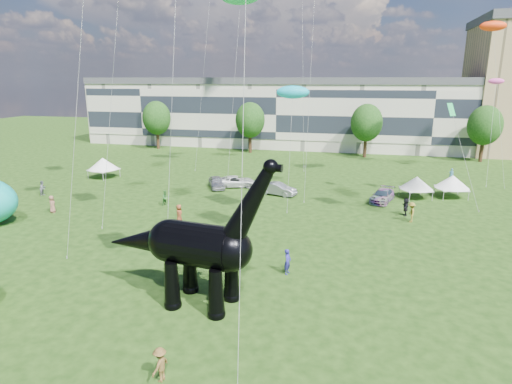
# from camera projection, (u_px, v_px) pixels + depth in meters

# --- Properties ---
(ground) EXTENTS (220.00, 220.00, 0.00)m
(ground) POSITION_uv_depth(u_px,v_px,m) (225.00, 311.00, 24.50)
(ground) COLOR #16330C
(ground) RESTS_ON ground
(terrace_row) EXTENTS (78.00, 11.00, 12.00)m
(terrace_row) POSITION_uv_depth(u_px,v_px,m) (281.00, 115.00, 83.02)
(terrace_row) COLOR beige
(terrace_row) RESTS_ON ground
(tree_far_left) EXTENTS (5.20, 5.20, 9.44)m
(tree_far_left) POSITION_uv_depth(u_px,v_px,m) (156.00, 115.00, 79.47)
(tree_far_left) COLOR #382314
(tree_far_left) RESTS_ON ground
(tree_mid_left) EXTENTS (5.20, 5.20, 9.44)m
(tree_mid_left) POSITION_uv_depth(u_px,v_px,m) (250.00, 117.00, 75.39)
(tree_mid_left) COLOR #382314
(tree_mid_left) RESTS_ON ground
(tree_mid_right) EXTENTS (5.20, 5.20, 9.44)m
(tree_mid_right) POSITION_uv_depth(u_px,v_px,m) (367.00, 120.00, 70.86)
(tree_mid_right) COLOR #382314
(tree_mid_right) RESTS_ON ground
(tree_far_right) EXTENTS (5.20, 5.20, 9.44)m
(tree_far_right) POSITION_uv_depth(u_px,v_px,m) (485.00, 122.00, 66.78)
(tree_far_right) COLOR #382314
(tree_far_right) RESTS_ON ground
(dinosaur_sculpture) EXTENTS (11.45, 3.62, 9.31)m
(dinosaur_sculpture) POSITION_uv_depth(u_px,v_px,m) (193.00, 247.00, 24.66)
(dinosaur_sculpture) COLOR black
(dinosaur_sculpture) RESTS_ON ground
(car_silver) EXTENTS (3.38, 4.47, 1.42)m
(car_silver) POSITION_uv_depth(u_px,v_px,m) (217.00, 182.00, 51.82)
(car_silver) COLOR #A1A2A6
(car_silver) RESTS_ON ground
(car_grey) EXTENTS (4.54, 2.62, 1.41)m
(car_grey) POSITION_uv_depth(u_px,v_px,m) (278.00, 189.00, 48.74)
(car_grey) COLOR gray
(car_grey) RESTS_ON ground
(car_white) EXTENTS (5.32, 3.66, 1.35)m
(car_white) POSITION_uv_depth(u_px,v_px,m) (236.00, 181.00, 52.45)
(car_white) COLOR silver
(car_white) RESTS_ON ground
(car_dark) EXTENTS (3.11, 4.96, 1.34)m
(car_dark) POSITION_uv_depth(u_px,v_px,m) (382.00, 196.00, 46.10)
(car_dark) COLOR #595960
(car_dark) RESTS_ON ground
(gazebo_near) EXTENTS (4.31, 4.31, 2.55)m
(gazebo_near) POSITION_uv_depth(u_px,v_px,m) (452.00, 182.00, 47.50)
(gazebo_near) COLOR white
(gazebo_near) RESTS_ON ground
(gazebo_far) EXTENTS (4.52, 4.52, 2.46)m
(gazebo_far) POSITION_uv_depth(u_px,v_px,m) (416.00, 183.00, 47.25)
(gazebo_far) COLOR silver
(gazebo_far) RESTS_ON ground
(gazebo_left) EXTENTS (4.80, 4.80, 2.72)m
(gazebo_left) POSITION_uv_depth(u_px,v_px,m) (103.00, 164.00, 56.93)
(gazebo_left) COLOR white
(gazebo_left) RESTS_ON ground
(visitors) EXTENTS (47.24, 44.81, 1.89)m
(visitors) POSITION_uv_depth(u_px,v_px,m) (255.00, 210.00, 40.42)
(visitors) COLOR black
(visitors) RESTS_ON ground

